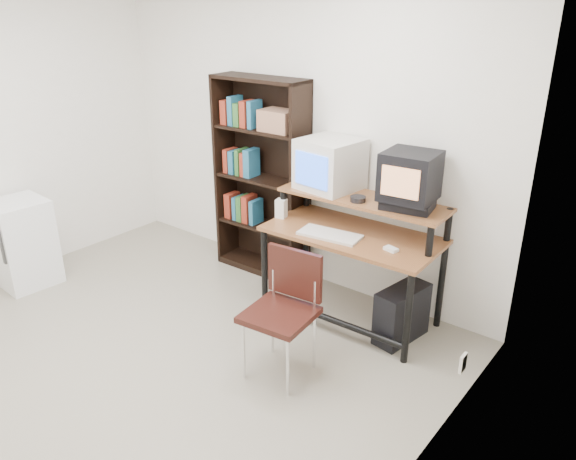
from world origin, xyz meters
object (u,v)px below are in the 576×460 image
Objects in this scene: computer_desk at (354,236)px; school_chair at (285,301)px; crt_tv at (410,176)px; bookshelf at (263,176)px; mini_fridge at (23,243)px; crt_monitor at (330,165)px; pc_tower at (402,314)px.

school_chair is at bearing -90.74° from computer_desk.
bookshelf is at bearing 170.14° from crt_tv.
crt_tv is at bearing 29.73° from mini_fridge.
crt_tv reaches higher than school_chair.
crt_tv is (0.70, -0.03, 0.05)m from crt_monitor.
crt_monitor is 2.80m from mini_fridge.
school_chair is at bearing 13.57° from mini_fridge.
bookshelf reaches higher than mini_fridge.
crt_tv is 0.23× the size of bookshelf.
crt_monitor is at bearing 36.79° from mini_fridge.
crt_tv is 3.39m from mini_fridge.
school_chair is at bearing -45.68° from bookshelf.
school_chair is at bearing -114.94° from crt_tv.
pc_tower is 1.00m from school_chair.
pc_tower is (0.81, -0.19, -0.96)m from crt_monitor.
pc_tower is at bearing -6.85° from crt_monitor.
computer_desk is 0.65m from crt_tv.
crt_tv is 1.26m from school_chair.
bookshelf is at bearing 179.42° from pc_tower.
mini_fridge is (-3.07, -1.27, 0.18)m from pc_tower.
crt_tv reaches higher than crt_monitor.
crt_monitor is at bearing 172.39° from crt_tv.
mini_fridge is at bearing -140.71° from crt_monitor.
crt_tv is 0.89× the size of pc_tower.
mini_fridge is (-1.48, -1.55, -0.53)m from bookshelf.
pc_tower is 3.33m from mini_fridge.
computer_desk reaches higher than mini_fridge.
crt_tv is at bearing -5.81° from bookshelf.
crt_monitor is at bearing -7.83° from bookshelf.
crt_monitor is 1.07× the size of pc_tower.
bookshelf is at bearing 129.56° from school_chair.
mini_fridge is (-2.59, -1.32, -0.31)m from computer_desk.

